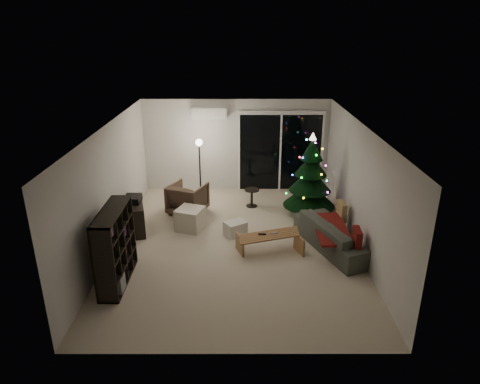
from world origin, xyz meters
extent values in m
plane|color=beige|center=(0.00, 0.00, 0.00)|extent=(6.50, 6.50, 0.00)
plane|color=white|center=(0.00, 0.00, 2.50)|extent=(6.50, 6.50, 0.00)
cube|color=silver|center=(0.00, 3.25, 1.25)|extent=(5.00, 0.02, 2.50)
cube|color=silver|center=(0.00, -3.25, 1.25)|extent=(5.00, 0.02, 2.50)
cube|color=silver|center=(-2.50, 0.00, 1.25)|extent=(0.02, 6.50, 2.50)
cube|color=silver|center=(2.50, 0.00, 1.25)|extent=(0.02, 6.50, 2.50)
cube|color=black|center=(1.20, 3.23, 1.05)|extent=(2.20, 0.02, 2.10)
cube|color=white|center=(-0.70, 3.13, 2.15)|extent=(0.90, 0.22, 0.28)
cube|color=#3F3833|center=(1.20, 3.75, -0.05)|extent=(2.60, 1.00, 0.10)
cube|color=white|center=(1.20, 4.15, 0.50)|extent=(2.20, 0.06, 1.00)
cube|color=black|center=(-2.25, 0.66, 0.34)|extent=(0.67, 1.15, 0.67)
cube|color=black|center=(-2.25, 0.66, 0.75)|extent=(0.34, 0.40, 0.14)
imported|color=#3E3122|center=(-1.17, 1.59, 0.38)|extent=(1.06, 1.07, 0.75)
cube|color=beige|center=(-1.01, 0.70, 0.25)|extent=(0.70, 0.70, 0.50)
cube|color=white|center=(-1.12, 0.97, 0.16)|extent=(0.53, 0.45, 0.33)
cube|color=white|center=(0.00, 0.40, 0.15)|extent=(0.55, 0.52, 0.31)
cylinder|color=black|center=(0.40, 2.00, 0.23)|extent=(0.38, 0.38, 0.46)
cylinder|color=black|center=(-0.92, 2.34, 0.80)|extent=(0.26, 0.26, 1.60)
imported|color=#555A50|center=(2.05, -0.19, 0.30)|extent=(1.52, 2.22, 0.60)
cube|color=#5C0F11|center=(1.95, -0.19, 0.44)|extent=(0.65, 1.49, 0.05)
cube|color=#A8864D|center=(2.30, 0.46, 0.55)|extent=(0.15, 0.41, 0.40)
cube|color=#5C0F11|center=(2.30, -0.84, 0.55)|extent=(0.15, 0.41, 0.40)
cube|color=black|center=(0.54, -0.37, 0.41)|extent=(0.16, 0.05, 0.02)
cube|color=slate|center=(0.79, -0.32, 0.41)|extent=(0.15, 0.09, 0.02)
cone|color=black|center=(1.77, 1.53, 1.01)|extent=(1.56, 1.56, 2.02)
camera|label=1|loc=(0.09, -8.00, 4.30)|focal=32.00mm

